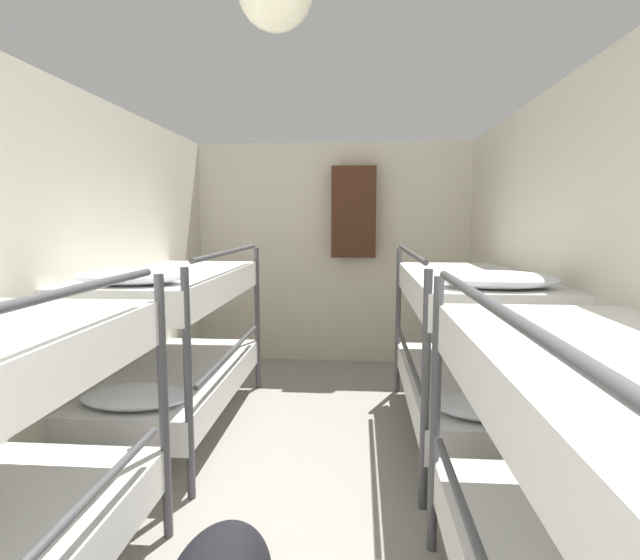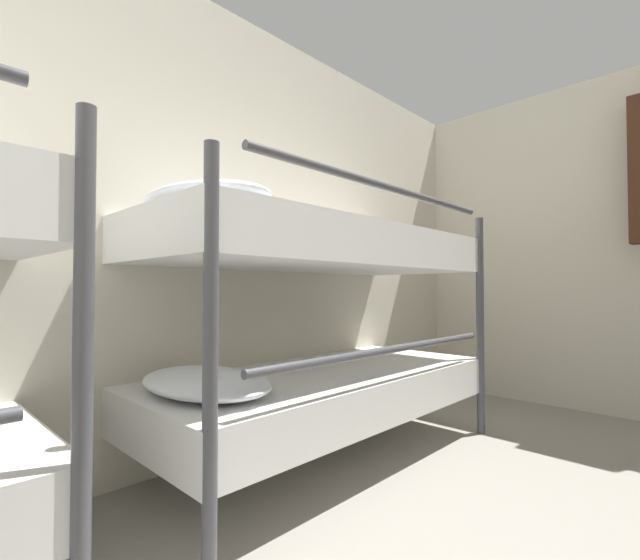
% 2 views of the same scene
% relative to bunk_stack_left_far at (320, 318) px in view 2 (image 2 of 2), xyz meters
% --- Properties ---
extents(wall_left, '(0.06, 5.48, 2.25)m').
position_rel_bunk_stack_left_far_xyz_m(wall_left, '(-0.42, -0.83, 0.44)').
color(wall_left, beige).
rests_on(wall_left, ground_plane).
extents(wall_back, '(2.90, 0.06, 2.25)m').
position_rel_bunk_stack_left_far_xyz_m(wall_back, '(0.99, 1.88, 0.44)').
color(wall_back, beige).
rests_on(wall_back, ground_plane).
extents(bunk_stack_left_far, '(0.80, 1.82, 1.28)m').
position_rel_bunk_stack_left_far_xyz_m(bunk_stack_left_far, '(0.00, 0.00, 0.00)').
color(bunk_stack_left_far, '#4C4C51').
rests_on(bunk_stack_left_far, ground_plane).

